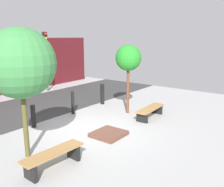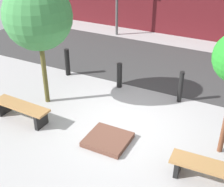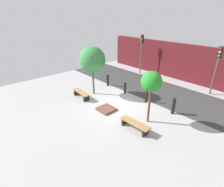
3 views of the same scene
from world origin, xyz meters
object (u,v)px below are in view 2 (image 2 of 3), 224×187
object	(u,v)px
bench_right	(212,170)
bollard_far_left	(67,62)
tree_behind_left_bench	(38,16)
planter_bed	(108,140)
bollard_center	(181,87)
bench_left	(21,109)
bollard_left	(119,75)

from	to	relation	value
bench_right	bollard_far_left	xyz separation A→B (m)	(-5.67, 2.98, 0.17)
bench_right	tree_behind_left_bench	world-z (taller)	tree_behind_left_bench
planter_bed	bollard_far_left	distance (m)	4.17
tree_behind_left_bench	bollard_center	size ratio (longest dim) A/B	3.58
bench_left	bollard_far_left	world-z (taller)	bollard_far_left
tree_behind_left_bench	bollard_far_left	xyz separation A→B (m)	(-0.49, 1.85, -2.17)
bench_right	bollard_center	world-z (taller)	bollard_center
bollard_far_left	planter_bed	bearing A→B (deg)	-42.04
bench_right	tree_behind_left_bench	size ratio (longest dim) A/B	0.49
bollard_center	bollard_far_left	bearing A→B (deg)	180.00
planter_bed	bollard_far_left	xyz separation A→B (m)	(-3.08, 2.78, 0.42)
planter_bed	tree_behind_left_bench	bearing A→B (deg)	160.27
bench_right	bollard_center	distance (m)	3.37
bollard_far_left	tree_behind_left_bench	bearing A→B (deg)	-75.10
bollard_far_left	bollard_center	xyz separation A→B (m)	(4.11, 0.00, 0.02)
bench_right	planter_bed	world-z (taller)	bench_right
bench_left	bench_right	size ratio (longest dim) A/B	0.98
planter_bed	bollard_left	xyz separation A→B (m)	(-1.03, 2.78, 0.36)
bollard_center	bench_left	bearing A→B (deg)	-140.52
planter_bed	bench_right	bearing A→B (deg)	-4.41
bench_left	bollard_left	size ratio (longest dim) A/B	2.05
bollard_left	bollard_center	world-z (taller)	bollard_center
bench_left	bench_right	bearing A→B (deg)	2.40
bollard_far_left	bollard_center	distance (m)	4.11
tree_behind_left_bench	bollard_center	bearing A→B (deg)	27.10
bench_right	tree_behind_left_bench	distance (m)	5.79
bench_left	bollard_center	distance (m)	4.69
tree_behind_left_bench	bollard_center	distance (m)	4.60
bollard_left	tree_behind_left_bench	bearing A→B (deg)	-130.17
bollard_far_left	bollard_left	xyz separation A→B (m)	(2.06, 0.00, -0.06)
tree_behind_left_bench	bench_right	bearing A→B (deg)	-12.29
planter_bed	tree_behind_left_bench	world-z (taller)	tree_behind_left_bench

